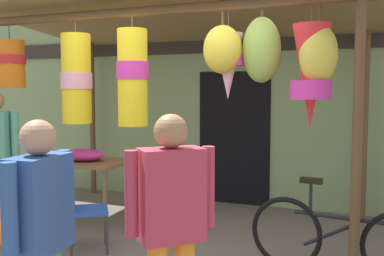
{
  "coord_description": "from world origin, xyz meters",
  "views": [
    {
      "loc": [
        1.9,
        -4.04,
        1.73
      ],
      "look_at": [
        -0.31,
        1.34,
        1.24
      ],
      "focal_mm": 42.55,
      "sensor_mm": 36.0,
      "label": 1
    }
  ],
  "objects": [
    {
      "name": "parked_bicycle",
      "position": [
        1.61,
        0.28,
        0.35
      ],
      "size": [
        1.74,
        0.44,
        0.92
      ],
      "color": "black",
      "rests_on": "ground_plane"
    },
    {
      "name": "customer_foreground",
      "position": [
        0.72,
        -1.5,
        0.93
      ],
      "size": [
        0.45,
        0.44,
        1.58
      ],
      "color": "orange",
      "rests_on": "ground_plane"
    },
    {
      "name": "flower_heap_on_table",
      "position": [
        -1.67,
        0.89,
        0.88
      ],
      "size": [
        0.58,
        0.41,
        0.16
      ],
      "color": "#D13399",
      "rests_on": "display_table"
    },
    {
      "name": "market_stall_canopy",
      "position": [
        -0.26,
        0.91,
        2.39
      ],
      "size": [
        4.73,
        2.65,
        2.83
      ],
      "color": "brown",
      "rests_on": "ground_plane"
    },
    {
      "name": "folding_chair",
      "position": [
        -1.0,
        -0.1,
        0.5
      ],
      "size": [
        0.56,
        0.56,
        0.84
      ],
      "color": "#2347A8",
      "rests_on": "ground_plane"
    },
    {
      "name": "display_table",
      "position": [
        -1.77,
        0.92,
        0.72
      ],
      "size": [
        1.36,
        0.78,
        0.8
      ],
      "color": "brown",
      "rests_on": "ground_plane"
    },
    {
      "name": "vendor_in_orange",
      "position": [
        0.08,
        -1.95,
        0.91
      ],
      "size": [
        0.25,
        0.59,
        1.56
      ],
      "color": "#4C8E7A",
      "rests_on": "ground_plane"
    },
    {
      "name": "wicker_basket_by_table",
      "position": [
        -0.68,
        0.82,
        0.09
      ],
      "size": [
        0.48,
        0.48,
        0.19
      ],
      "primitive_type": "cylinder",
      "color": "brown",
      "rests_on": "ground_plane"
    },
    {
      "name": "shop_facade",
      "position": [
        -0.0,
        2.64,
        1.94
      ],
      "size": [
        9.53,
        0.29,
        3.88
      ],
      "color": "#7A9360",
      "rests_on": "ground_plane"
    }
  ]
}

